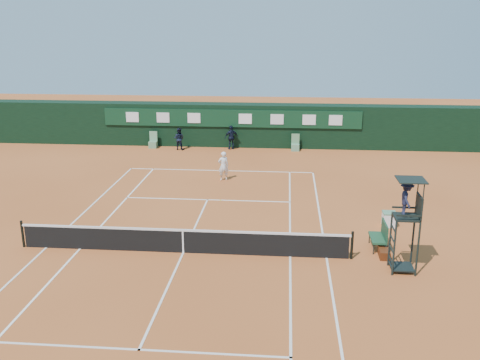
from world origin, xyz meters
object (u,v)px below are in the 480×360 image
(tennis_net, at_px, (183,240))
(umpire_chair, at_px, (407,206))
(player, at_px, (223,166))
(player_bench, at_px, (381,235))
(cooler, at_px, (389,219))

(tennis_net, relative_size, umpire_chair, 3.77)
(umpire_chair, distance_m, player, 13.34)
(umpire_chair, relative_size, player, 2.09)
(player_bench, xyz_separation_m, cooler, (0.78, 2.51, -0.27))
(player_bench, bearing_deg, player, 129.06)
(cooler, relative_size, player, 0.39)
(cooler, bearing_deg, player_bench, -107.37)
(tennis_net, xyz_separation_m, player_bench, (7.62, 1.04, 0.09))
(player, bearing_deg, tennis_net, 68.01)
(umpire_chair, bearing_deg, player_bench, 103.54)
(cooler, height_order, player, player)
(cooler, distance_m, player, 10.26)
(cooler, xyz_separation_m, player, (-8.01, 6.40, 0.49))
(umpire_chair, height_order, player, umpire_chair)
(tennis_net, distance_m, player_bench, 7.69)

